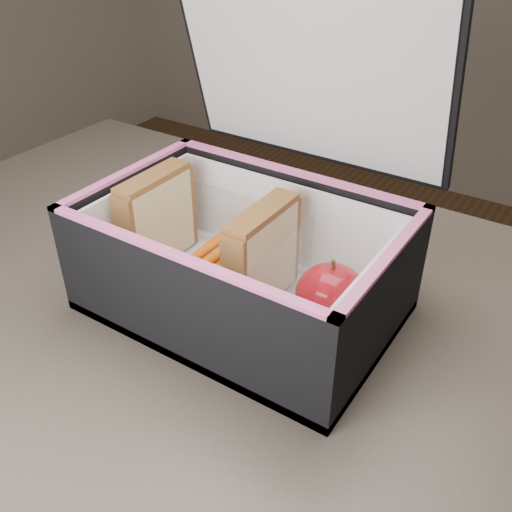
{
  "coord_description": "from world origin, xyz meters",
  "views": [
    {
      "loc": [
        0.23,
        -0.34,
        1.14
      ],
      "look_at": [
        -0.04,
        0.07,
        0.81
      ],
      "focal_mm": 40.0,
      "sensor_mm": 36.0,
      "label": 1
    }
  ],
  "objects": [
    {
      "name": "plastic_tub",
      "position": [
        -0.1,
        0.06,
        0.8
      ],
      "size": [
        0.19,
        0.13,
        0.08
      ],
      "primitive_type": null,
      "color": "white",
      "rests_on": "lunch_bag"
    },
    {
      "name": "sandwich_right",
      "position": [
        -0.03,
        0.06,
        0.82
      ],
      "size": [
        0.03,
        0.1,
        0.11
      ],
      "color": "#D5BD84",
      "rests_on": "plastic_tub"
    },
    {
      "name": "carrot_sticks",
      "position": [
        -0.09,
        0.05,
        0.78
      ],
      "size": [
        0.05,
        0.15,
        0.03
      ],
      "color": "#D83A03",
      "rests_on": "plastic_tub"
    },
    {
      "name": "sandwich_left",
      "position": [
        -0.17,
        0.06,
        0.82
      ],
      "size": [
        0.03,
        0.1,
        0.11
      ],
      "color": "#D5BD84",
      "rests_on": "plastic_tub"
    },
    {
      "name": "red_apple",
      "position": [
        0.05,
        0.06,
        0.8
      ],
      "size": [
        0.07,
        0.07,
        0.07
      ],
      "rotation": [
        0.0,
        0.0,
        -0.07
      ],
      "color": "maroon",
      "rests_on": "paper_napkin"
    },
    {
      "name": "kitchen_table",
      "position": [
        0.0,
        0.0,
        0.66
      ],
      "size": [
        1.2,
        0.8,
        0.75
      ],
      "color": "brown",
      "rests_on": "ground"
    },
    {
      "name": "paper_napkin",
      "position": [
        0.05,
        0.07,
        0.77
      ],
      "size": [
        0.09,
        0.09,
        0.01
      ],
      "primitive_type": "cube",
      "rotation": [
        0.0,
        0.0,
        -0.34
      ],
      "color": "white",
      "rests_on": "lunch_bag"
    },
    {
      "name": "lunch_bag",
      "position": [
        -0.05,
        0.06,
        0.82
      ],
      "size": [
        0.31,
        0.26,
        0.31
      ],
      "color": "black",
      "rests_on": "kitchen_table"
    }
  ]
}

